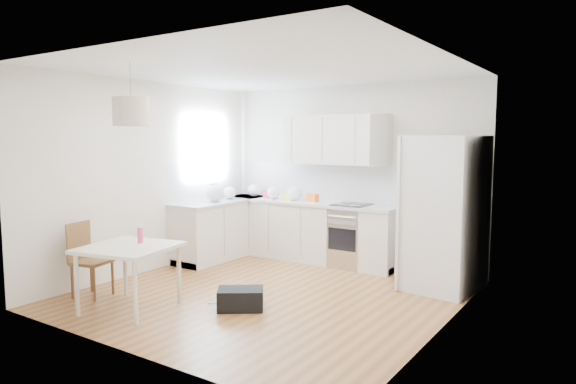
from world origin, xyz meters
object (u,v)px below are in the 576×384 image
(dining_table, at_px, (129,253))
(dining_chair, at_px, (92,260))
(refrigerator, at_px, (446,213))
(gym_bag, at_px, (241,299))

(dining_table, distance_m, dining_chair, 0.78)
(dining_table, bearing_deg, dining_chair, 164.27)
(refrigerator, bearing_deg, dining_chair, -135.45)
(dining_table, distance_m, gym_bag, 1.33)
(refrigerator, distance_m, gym_bag, 2.77)
(dining_table, bearing_deg, refrigerator, 34.46)
(gym_bag, bearing_deg, refrigerator, 15.46)
(gym_bag, bearing_deg, dining_table, 178.54)
(refrigerator, distance_m, dining_table, 3.83)
(dining_table, xyz_separation_m, dining_chair, (-0.75, 0.06, -0.19))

